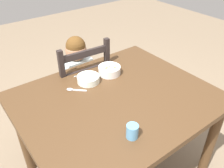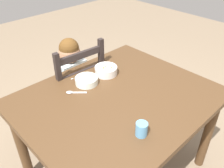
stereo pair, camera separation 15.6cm
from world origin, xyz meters
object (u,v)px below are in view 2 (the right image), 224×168
at_px(dining_table, 118,108).
at_px(dining_chair, 75,93).
at_px(bowl_of_peas, 87,80).
at_px(spoon, 72,92).
at_px(drinking_cup, 141,129).
at_px(bowl_of_carrots, 106,70).
at_px(child_figure, 74,76).

relative_size(dining_table, dining_chair, 1.29).
bearing_deg(bowl_of_peas, spoon, -170.77).
height_order(bowl_of_peas, drinking_cup, drinking_cup).
distance_m(dining_chair, spoon, 0.49).
relative_size(dining_table, bowl_of_carrots, 7.48).
bearing_deg(bowl_of_carrots, drinking_cup, -116.01).
bearing_deg(bowl_of_carrots, bowl_of_peas, -180.00).
bearing_deg(dining_chair, child_figure, -50.99).
relative_size(dining_table, drinking_cup, 15.37).
distance_m(bowl_of_peas, drinking_cup, 0.59).
bearing_deg(bowl_of_peas, dining_chair, 73.46).
distance_m(dining_table, drinking_cup, 0.38).
bearing_deg(bowl_of_peas, child_figure, 72.53).
relative_size(dining_chair, spoon, 8.36).
relative_size(dining_table, child_figure, 1.29).
bearing_deg(bowl_of_carrots, spoon, -176.01).
bearing_deg(dining_chair, drinking_cup, -102.07).
relative_size(spoon, drinking_cup, 1.42).
bearing_deg(spoon, bowl_of_peas, 9.23).
height_order(bowl_of_peas, bowl_of_carrots, bowl_of_carrots).
bearing_deg(spoon, dining_chair, 54.68).
bearing_deg(dining_chair, spoon, -125.32).
distance_m(dining_chair, drinking_cup, 0.96).
distance_m(child_figure, drinking_cup, 0.91).
xyz_separation_m(dining_chair, spoon, (-0.23, -0.32, 0.29)).
height_order(child_figure, bowl_of_carrots, child_figure).
distance_m(bowl_of_peas, spoon, 0.14).
xyz_separation_m(child_figure, spoon, (-0.23, -0.32, 0.12)).
height_order(child_figure, bowl_of_peas, child_figure).
distance_m(spoon, drinking_cup, 0.56).
bearing_deg(bowl_of_peas, drinking_cup, -99.72).
height_order(child_figure, spoon, child_figure).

